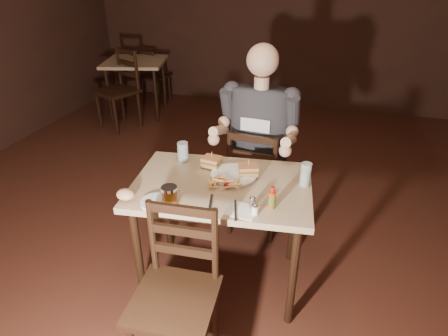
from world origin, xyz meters
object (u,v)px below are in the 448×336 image
(bg_chair_far, at_px, (154,76))
(glass_left, at_px, (183,152))
(diner, at_px, (258,118))
(dinner_plate, at_px, (234,176))
(bg_table, at_px, (135,67))
(side_plate, at_px, (156,203))
(chair_near, at_px, (174,301))
(glass_right, at_px, (306,174))
(main_table, at_px, (222,197))
(syrup_dispenser, at_px, (170,196))
(hot_sauce, at_px, (272,197))
(chair_far, at_px, (257,179))
(bg_chair_near, at_px, (117,91))

(bg_chair_far, height_order, glass_left, glass_left)
(diner, xyz_separation_m, dinner_plate, (-0.04, -0.51, -0.20))
(bg_table, bearing_deg, side_plate, -59.98)
(chair_near, xyz_separation_m, side_plate, (-0.23, 0.34, 0.33))
(dinner_plate, distance_m, side_plate, 0.52)
(bg_table, xyz_separation_m, glass_right, (2.58, -2.70, 0.16))
(bg_table, distance_m, bg_chair_far, 0.61)
(diner, relative_size, dinner_plate, 3.63)
(main_table, xyz_separation_m, glass_right, (0.48, 0.12, 0.17))
(main_table, height_order, syrup_dispenser, syrup_dispenser)
(chair_near, height_order, hot_sauce, chair_near)
(main_table, xyz_separation_m, hot_sauce, (0.33, -0.17, 0.16))
(syrup_dispenser, bearing_deg, diner, 65.02)
(chair_far, relative_size, diner, 0.89)
(side_plate, bearing_deg, bg_chair_near, 125.03)
(chair_far, relative_size, side_plate, 5.38)
(main_table, distance_m, dinner_plate, 0.15)
(chair_far, bearing_deg, bg_chair_near, -32.00)
(chair_far, bearing_deg, syrup_dispenser, 76.77)
(dinner_plate, height_order, hot_sauce, hot_sauce)
(bg_chair_far, distance_m, bg_chair_near, 1.10)
(bg_table, distance_m, hot_sauce, 3.85)
(chair_near, relative_size, side_plate, 5.39)
(bg_table, bearing_deg, dinner_plate, -51.83)
(chair_far, relative_size, hot_sauce, 6.90)
(bg_chair_far, xyz_separation_m, bg_chair_near, (0.00, -1.10, 0.09))
(bg_chair_near, height_order, syrup_dispenser, bg_chair_near)
(diner, bearing_deg, main_table, -94.17)
(glass_right, height_order, syrup_dispenser, glass_right)
(main_table, relative_size, bg_chair_far, 1.38)
(glass_right, bearing_deg, syrup_dispenser, -148.78)
(bg_chair_near, height_order, dinner_plate, bg_chair_near)
(chair_near, height_order, bg_chair_far, chair_near)
(glass_right, relative_size, side_plate, 0.86)
(glass_left, distance_m, glass_right, 0.82)
(bg_table, bearing_deg, chair_far, -44.68)
(main_table, relative_size, glass_left, 8.61)
(chair_near, relative_size, glass_right, 6.25)
(glass_left, relative_size, hot_sauce, 1.02)
(side_plate, bearing_deg, glass_right, 29.33)
(bg_table, relative_size, bg_chair_near, 0.98)
(bg_chair_far, relative_size, bg_chair_near, 0.83)
(chair_far, height_order, bg_chair_near, bg_chair_near)
(dinner_plate, height_order, syrup_dispenser, syrup_dispenser)
(glass_left, height_order, hot_sauce, glass_left)
(chair_near, bearing_deg, syrup_dispenser, 109.20)
(main_table, height_order, glass_left, glass_left)
(glass_left, height_order, side_plate, glass_left)
(main_table, bearing_deg, glass_right, 14.30)
(bg_table, height_order, chair_near, chair_near)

